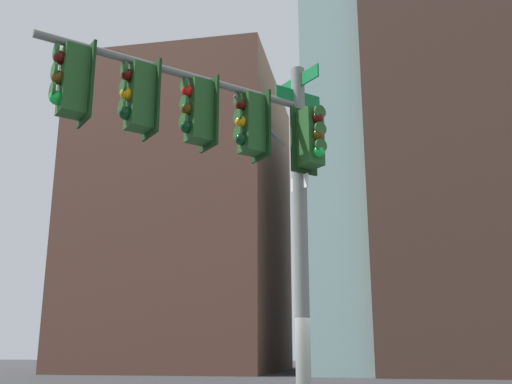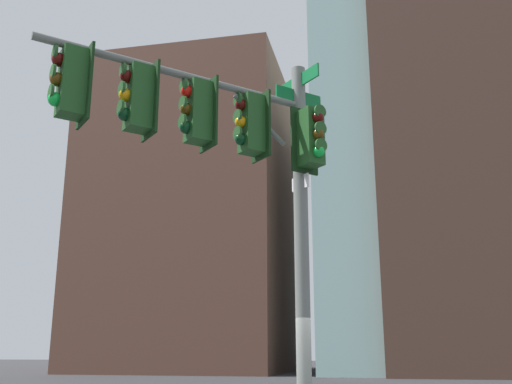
% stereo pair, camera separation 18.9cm
% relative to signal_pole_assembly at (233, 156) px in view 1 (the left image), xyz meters
% --- Properties ---
extents(signal_pole_assembly, '(3.66, 3.80, 6.91)m').
position_rel_signal_pole_assembly_xyz_m(signal_pole_assembly, '(0.00, 0.00, 0.00)').
color(signal_pole_assembly, slate).
rests_on(signal_pole_assembly, ground_plane).
extents(building_brick_nearside, '(25.12, 15.78, 51.29)m').
position_rel_signal_pole_assembly_xyz_m(building_brick_nearside, '(48.09, -9.92, 20.65)').
color(building_brick_nearside, '#4C3328').
rests_on(building_brick_nearside, ground_plane).
extents(building_brick_midblock, '(20.21, 18.35, 29.01)m').
position_rel_signal_pole_assembly_xyz_m(building_brick_midblock, '(47.22, 15.88, 9.51)').
color(building_brick_midblock, brown).
rests_on(building_brick_midblock, ground_plane).
extents(building_glass_tower, '(25.54, 26.06, 70.33)m').
position_rel_signal_pole_assembly_xyz_m(building_glass_tower, '(49.53, -10.00, 30.18)').
color(building_glass_tower, '#9EC6C1').
rests_on(building_glass_tower, ground_plane).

